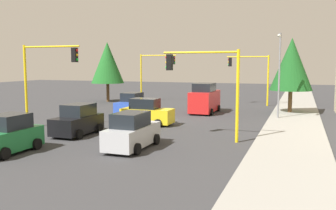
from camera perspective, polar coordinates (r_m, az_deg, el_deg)
The scene contains 16 objects.
ground_plane at distance 29.53m, azimuth -1.97°, elevation -2.45°, with size 120.00×120.00×0.00m, color #353538.
sidewalk_kerb at distance 32.38m, azimuth 19.05°, elevation -1.88°, with size 80.00×4.00×0.15m, color gray.
lane_arrow_near at distance 21.35m, azimuth -21.46°, elevation -6.29°, with size 2.40×1.10×1.10m.
traffic_signal_near_left at distance 21.73m, azimuth 5.95°, elevation 4.44°, with size 0.36×4.59×5.35m.
traffic_signal_far_right at distance 44.30m, azimuth -2.06°, elevation 5.72°, with size 0.36×4.59×5.70m.
traffic_signal_far_left at distance 41.41m, azimuth 12.74°, elevation 5.32°, with size 0.36×4.59×5.47m.
traffic_signal_near_right at distance 26.85m, azimuth -18.41°, elevation 5.21°, with size 0.36×4.59×5.85m.
street_lamp_curbside at distance 30.73m, azimuth 16.86°, elevation 5.77°, with size 2.15×0.28×7.00m.
tree_opposite_side at distance 44.79m, azimuth -9.38°, elevation 6.48°, with size 3.91×3.91×7.14m.
tree_roadside_mid at distance 35.08m, azimuth 18.59°, elevation 6.00°, with size 3.77×3.77×6.87m.
delivery_van_red at distance 34.30m, azimuth 5.71°, elevation 0.91°, with size 4.80×2.22×2.77m.
car_silver at distance 19.86m, azimuth -5.60°, elevation -4.18°, with size 4.16×1.94×1.98m.
car_black at distance 24.29m, azimuth -13.82°, elevation -2.40°, with size 3.80×2.04×1.98m.
car_green at distance 20.53m, azimuth -23.65°, elevation -4.35°, with size 3.64×2.08×1.98m.
car_yellow at distance 27.53m, azimuth -3.31°, elevation -1.21°, with size 1.96×3.82×1.98m.
car_blue at distance 33.10m, azimuth -5.68°, elevation 0.04°, with size 3.78×1.95×1.98m.
Camera 1 is at (27.07, 10.92, 4.52)m, focal length 39.33 mm.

